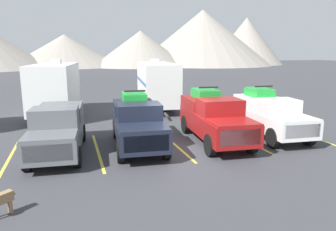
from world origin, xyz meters
TOP-DOWN VIEW (x-y plane):
  - ground_plane at (0.00, 0.00)m, footprint 240.00×240.00m
  - pickup_truck_a at (-5.20, 1.31)m, footprint 2.48×5.55m
  - pickup_truck_b at (-1.72, 1.26)m, footprint 2.56×5.67m
  - pickup_truck_c at (2.03, 0.97)m, footprint 2.59×5.88m
  - pickup_truck_d at (5.23, 0.99)m, footprint 2.53×5.37m
  - lot_stripe_a at (-7.18, 0.98)m, footprint 0.12×5.50m
  - lot_stripe_b at (-3.59, 0.98)m, footprint 0.12×5.50m
  - lot_stripe_c at (0.00, 0.98)m, footprint 0.12×5.50m
  - lot_stripe_d at (3.59, 0.98)m, footprint 0.12×5.50m
  - lot_stripe_e at (7.18, 0.98)m, footprint 0.12×5.50m
  - camper_trailer_a at (-5.54, 9.56)m, footprint 3.34×7.96m
  - camper_trailer_b at (1.79, 10.51)m, footprint 3.38×8.74m
  - mountain_ridge at (0.95, 81.53)m, footprint 152.87×44.78m

SIDE VIEW (x-z plane):
  - ground_plane at x=0.00m, z-range 0.00..0.00m
  - lot_stripe_a at x=-7.18m, z-range 0.00..0.01m
  - lot_stripe_b at x=-3.59m, z-range 0.00..0.01m
  - lot_stripe_c at x=0.00m, z-range 0.00..0.01m
  - lot_stripe_d at x=3.59m, z-range 0.00..0.01m
  - lot_stripe_e at x=7.18m, z-range 0.00..0.01m
  - pickup_truck_a at x=-5.20m, z-range 0.04..2.14m
  - pickup_truck_d at x=5.23m, z-range -0.11..2.44m
  - pickup_truck_b at x=-1.72m, z-range -0.08..2.44m
  - pickup_truck_c at x=2.03m, z-range -0.08..2.51m
  - camper_trailer_b at x=1.79m, z-range 0.10..3.88m
  - camper_trailer_a at x=-5.54m, z-range 0.10..3.93m
  - mountain_ridge at x=0.95m, z-range -1.94..15.44m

